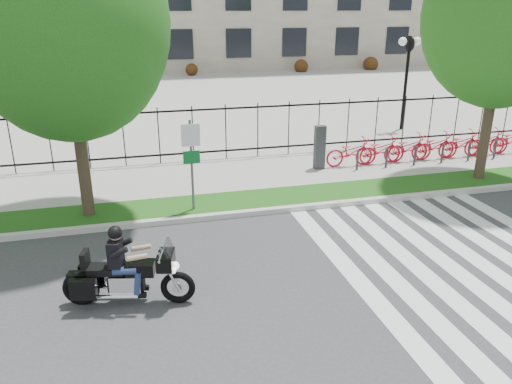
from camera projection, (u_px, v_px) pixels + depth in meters
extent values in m
plane|color=#353638|center=(259.00, 298.00, 9.86)|extent=(120.00, 120.00, 0.00)
cube|color=#BAB7AF|center=(220.00, 216.00, 13.56)|extent=(60.00, 0.20, 0.15)
cube|color=#194C13|center=(215.00, 205.00, 14.33)|extent=(60.00, 1.50, 0.15)
cube|color=#A9A69E|center=(201.00, 178.00, 16.60)|extent=(60.00, 3.50, 0.15)
cube|color=#A9A69E|center=(161.00, 94.00, 32.53)|extent=(80.00, 34.00, 0.10)
cylinder|color=black|center=(405.00, 88.00, 22.41)|extent=(0.14, 0.14, 4.00)
cylinder|color=black|center=(410.00, 44.00, 21.75)|extent=(0.06, 0.70, 0.70)
sphere|color=white|center=(403.00, 41.00, 21.63)|extent=(0.36, 0.36, 0.36)
sphere|color=white|center=(417.00, 41.00, 21.80)|extent=(0.36, 0.36, 0.36)
cylinder|color=#382C1E|center=(82.00, 153.00, 12.89)|extent=(0.32, 0.32, 3.43)
ellipsoid|color=#1A5112|center=(65.00, 22.00, 11.78)|extent=(4.96, 4.96, 5.71)
cylinder|color=#382C1E|center=(487.00, 123.00, 15.74)|extent=(0.32, 0.32, 3.61)
ellipsoid|color=#1A5112|center=(505.00, 15.00, 14.62)|extent=(4.75, 4.75, 5.47)
cube|color=#2D2D33|center=(320.00, 147.00, 17.04)|extent=(0.35, 0.25, 1.50)
imported|color=red|center=(351.00, 152.00, 17.41)|extent=(1.88, 0.66, 0.99)
cylinder|color=#2D2D33|center=(357.00, 160.00, 17.01)|extent=(0.08, 0.08, 0.70)
imported|color=red|center=(380.00, 150.00, 17.67)|extent=(1.88, 0.66, 0.99)
cylinder|color=#2D2D33|center=(387.00, 158.00, 17.27)|extent=(0.08, 0.08, 0.70)
imported|color=red|center=(408.00, 148.00, 17.93)|extent=(1.88, 0.66, 0.99)
cylinder|color=#2D2D33|center=(415.00, 156.00, 17.53)|extent=(0.08, 0.08, 0.70)
imported|color=red|center=(435.00, 146.00, 18.19)|extent=(1.88, 0.66, 0.99)
cylinder|color=#2D2D33|center=(442.00, 153.00, 17.79)|extent=(0.08, 0.08, 0.70)
imported|color=red|center=(461.00, 144.00, 18.45)|extent=(1.88, 0.66, 0.99)
cylinder|color=#2D2D33|center=(469.00, 151.00, 18.05)|extent=(0.08, 0.08, 0.70)
imported|color=red|center=(487.00, 142.00, 18.71)|extent=(1.88, 0.66, 0.99)
cylinder|color=#2D2D33|center=(495.00, 149.00, 18.30)|extent=(0.08, 0.08, 0.70)
imported|color=red|center=(511.00, 140.00, 18.97)|extent=(1.88, 0.66, 0.99)
cylinder|color=#59595B|center=(192.00, 166.00, 13.40)|extent=(0.07, 0.07, 2.50)
cube|color=white|center=(191.00, 135.00, 13.06)|extent=(0.50, 0.03, 0.60)
cube|color=#0C6626|center=(192.00, 157.00, 13.27)|extent=(0.45, 0.03, 0.35)
torus|color=black|center=(178.00, 287.00, 9.61)|extent=(0.68, 0.28, 0.67)
torus|color=black|center=(81.00, 288.00, 9.57)|extent=(0.73, 0.31, 0.71)
cube|color=black|center=(166.00, 260.00, 9.40)|extent=(0.41, 0.59, 0.29)
cube|color=#26262B|center=(169.00, 249.00, 9.32)|extent=(0.26, 0.51, 0.30)
cube|color=silver|center=(127.00, 283.00, 9.55)|extent=(0.65, 0.46, 0.39)
cube|color=black|center=(141.00, 268.00, 9.45)|extent=(0.60, 0.45, 0.25)
cube|color=black|center=(107.00, 269.00, 9.44)|extent=(0.75, 0.50, 0.14)
cube|color=black|center=(85.00, 259.00, 9.36)|extent=(0.17, 0.35, 0.33)
cube|color=black|center=(83.00, 289.00, 9.25)|extent=(0.51, 0.26, 0.39)
cube|color=black|center=(92.00, 274.00, 9.80)|extent=(0.51, 0.26, 0.39)
cube|color=black|center=(116.00, 253.00, 9.32)|extent=(0.32, 0.43, 0.51)
sphere|color=tan|center=(115.00, 235.00, 9.19)|extent=(0.22, 0.22, 0.22)
sphere|color=black|center=(115.00, 233.00, 9.18)|extent=(0.26, 0.26, 0.26)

